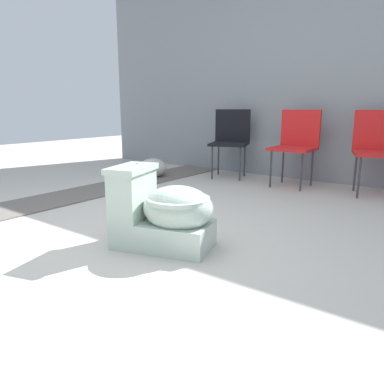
# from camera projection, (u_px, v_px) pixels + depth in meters

# --- Properties ---
(ground_plane) EXTENTS (14.00, 14.00, 0.00)m
(ground_plane) POSITION_uv_depth(u_px,v_px,m) (118.00, 242.00, 2.45)
(ground_plane) COLOR #B7B2A8
(gravel_strip) EXTENTS (0.56, 8.00, 0.01)m
(gravel_strip) POSITION_uv_depth(u_px,v_px,m) (63.00, 198.00, 3.62)
(gravel_strip) COLOR #605B56
(gravel_strip) RESTS_ON ground
(building_wall) EXTENTS (7.00, 0.20, 2.60)m
(building_wall) POSITION_uv_depth(u_px,v_px,m) (342.00, 67.00, 4.15)
(building_wall) COLOR gray
(building_wall) RESTS_ON ground
(toilet) EXTENTS (0.71, 0.54, 0.52)m
(toilet) POSITION_uv_depth(u_px,v_px,m) (164.00, 213.00, 2.32)
(toilet) COLOR #B2C6B7
(toilet) RESTS_ON ground
(folding_chair_left) EXTENTS (0.56, 0.56, 0.83)m
(folding_chair_left) POSITION_uv_depth(u_px,v_px,m) (231.00, 136.00, 4.66)
(folding_chair_left) COLOR black
(folding_chair_left) RESTS_ON ground
(folding_chair_middle) EXTENTS (0.45, 0.45, 0.83)m
(folding_chair_middle) POSITION_uv_depth(u_px,v_px,m) (296.00, 140.00, 4.12)
(folding_chair_middle) COLOR red
(folding_chair_middle) RESTS_ON ground
(folding_chair_right) EXTENTS (0.56, 0.56, 0.83)m
(folding_chair_right) POSITION_uv_depth(u_px,v_px,m) (377.00, 143.00, 3.71)
(folding_chair_right) COLOR red
(folding_chair_right) RESTS_ON ground
(boulder_near) EXTENTS (0.39, 0.40, 0.24)m
(boulder_near) POSITION_uv_depth(u_px,v_px,m) (152.00, 168.00, 4.69)
(boulder_near) COLOR #B7B2AD
(boulder_near) RESTS_ON ground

